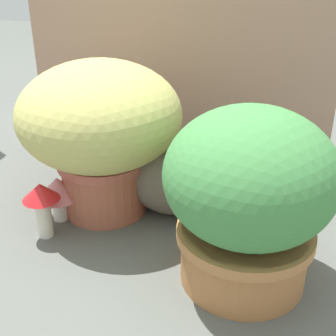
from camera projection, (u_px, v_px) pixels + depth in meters
ground_plane at (95, 238)px, 1.17m from camera, size 6.00×6.00×0.00m
cardboard_backdrop at (180, 23)px, 1.41m from camera, size 0.99×0.03×0.90m
grass_planter at (100, 126)px, 1.19m from camera, size 0.43×0.43×0.42m
leafy_planter at (249, 196)px, 0.94m from camera, size 0.36×0.36×0.40m
cat at (178, 173)px, 1.23m from camera, size 0.38×0.18×0.32m
mushroom_ornament_red at (42, 199)px, 1.13m from camera, size 0.09×0.09×0.15m
mushroom_ornament_pink at (58, 190)px, 1.21m from camera, size 0.11×0.11×0.13m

